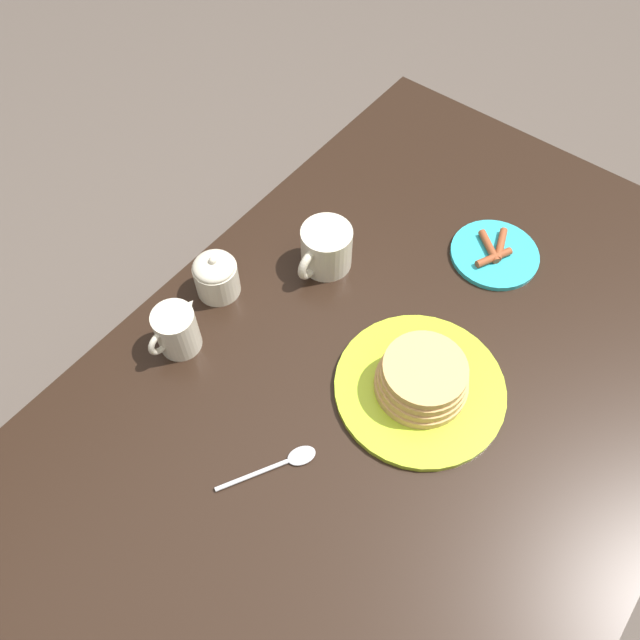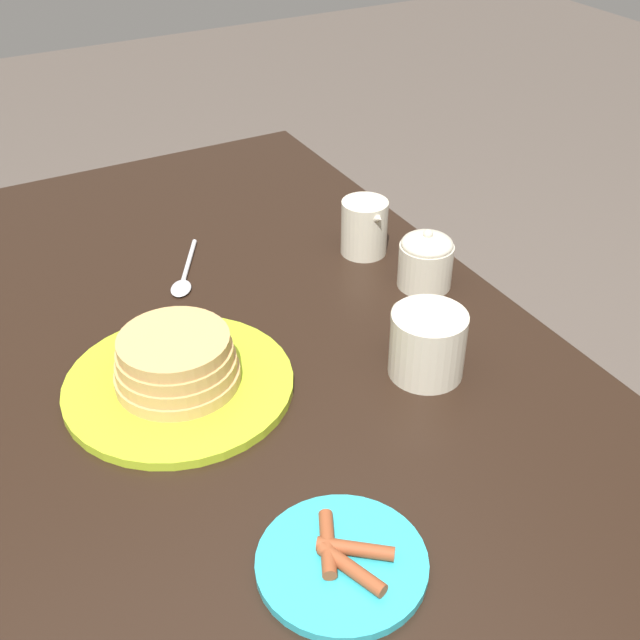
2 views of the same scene
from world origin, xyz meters
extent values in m
plane|color=#51473F|center=(0.00, 0.00, 0.00)|extent=(8.00, 8.00, 0.00)
cube|color=black|center=(0.00, 0.00, 0.71)|extent=(1.34, 0.88, 0.03)
cube|color=black|center=(-0.61, -0.38, 0.35)|extent=(0.07, 0.07, 0.70)
cube|color=black|center=(0.61, -0.38, 0.35)|extent=(0.07, 0.07, 0.70)
cylinder|color=#AAC628|center=(-0.01, 0.04, 0.73)|extent=(0.28, 0.28, 0.01)
cylinder|color=tan|center=(-0.01, 0.04, 0.75)|extent=(0.15, 0.15, 0.02)
cylinder|color=tan|center=(-0.01, 0.04, 0.76)|extent=(0.14, 0.14, 0.02)
cylinder|color=tan|center=(-0.01, 0.04, 0.78)|extent=(0.14, 0.14, 0.02)
cylinder|color=tan|center=(-0.01, 0.04, 0.79)|extent=(0.13, 0.13, 0.02)
cylinder|color=#2DADBC|center=(-0.33, -0.01, 0.73)|extent=(0.16, 0.16, 0.01)
cylinder|color=brown|center=(-0.34, -0.01, 0.74)|extent=(0.07, 0.04, 0.01)
cylinder|color=brown|center=(-0.31, 0.00, 0.74)|extent=(0.07, 0.04, 0.01)
cylinder|color=brown|center=(-0.33, -0.02, 0.74)|extent=(0.06, 0.07, 0.01)
cylinder|color=beige|center=(-0.12, -0.24, 0.77)|extent=(0.09, 0.09, 0.09)
torus|color=beige|center=(-0.07, -0.24, 0.77)|extent=(0.06, 0.01, 0.06)
cylinder|color=#472819|center=(-0.12, -0.24, 0.80)|extent=(0.08, 0.08, 0.00)
cylinder|color=beige|center=(0.17, -0.33, 0.77)|extent=(0.07, 0.07, 0.09)
cone|color=beige|center=(0.14, -0.33, 0.80)|extent=(0.04, 0.03, 0.04)
torus|color=beige|center=(0.21, -0.33, 0.78)|extent=(0.05, 0.01, 0.05)
cylinder|color=beige|center=(0.05, -0.36, 0.76)|extent=(0.08, 0.08, 0.06)
ellipsoid|color=beige|center=(0.05, -0.36, 0.79)|extent=(0.07, 0.07, 0.03)
sphere|color=beige|center=(0.05, -0.36, 0.81)|extent=(0.01, 0.01, 0.01)
cylinder|color=silver|center=(0.27, -0.08, 0.73)|extent=(0.10, 0.06, 0.01)
ellipsoid|color=silver|center=(0.20, -0.04, 0.73)|extent=(0.05, 0.05, 0.01)
camera|label=1|loc=(0.46, 0.19, 1.63)|focal=35.00mm
camera|label=2|loc=(-0.74, 0.24, 1.35)|focal=45.00mm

